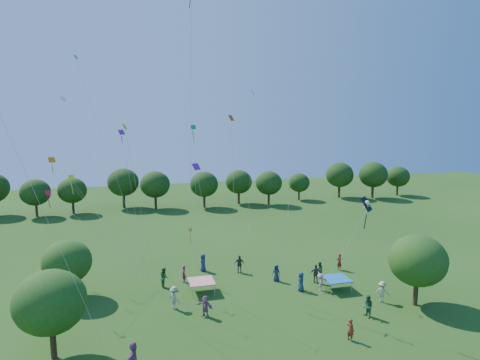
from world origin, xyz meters
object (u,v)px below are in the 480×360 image
at_px(near_tree_west, 50,302).
at_px(red_high_kite, 192,30).
at_px(near_tree_east, 418,261).
at_px(tent_blue, 336,279).
at_px(pirate_kite, 366,206).
at_px(near_tree_north, 67,262).
at_px(tent_red_stripe, 201,281).

height_order(near_tree_west, red_high_kite, red_high_kite).
xyz_separation_m(near_tree_east, tent_blue, (-4.94, 4.44, -2.81)).
distance_m(tent_blue, pirate_kite, 10.39).
bearing_deg(near_tree_east, near_tree_north, 162.64).
xyz_separation_m(near_tree_west, pirate_kite, (21.66, -1.07, 5.34)).
xyz_separation_m(tent_red_stripe, pirate_kite, (10.64, -8.79, 8.16)).
bearing_deg(near_tree_north, tent_red_stripe, -9.33).
bearing_deg(tent_blue, near_tree_east, -41.96).
xyz_separation_m(near_tree_east, red_high_kite, (-18.15, 1.18, 17.52)).
height_order(near_tree_west, pirate_kite, pirate_kite).
distance_m(tent_red_stripe, red_high_kite, 21.16).
relative_size(pirate_kite, red_high_kite, 0.34).
relative_size(near_tree_east, red_high_kite, 0.24).
relative_size(near_tree_north, tent_red_stripe, 2.32).
xyz_separation_m(near_tree_east, tent_red_stripe, (-16.80, 6.92, -2.81)).
distance_m(near_tree_west, near_tree_east, 27.83).
xyz_separation_m(near_tree_north, pirate_kite, (21.91, -10.64, 5.97)).
bearing_deg(near_tree_east, red_high_kite, 176.28).
xyz_separation_m(near_tree_west, near_tree_east, (27.82, 0.80, -0.02)).
distance_m(near_tree_west, red_high_kite, 20.09).
height_order(near_tree_east, red_high_kite, red_high_kite).
relative_size(tent_blue, red_high_kite, 0.09).
relative_size(near_tree_north, near_tree_east, 0.86).
xyz_separation_m(near_tree_west, tent_red_stripe, (11.02, 7.72, -2.82)).
bearing_deg(pirate_kite, near_tree_west, 177.16).
distance_m(tent_blue, red_high_kite, 24.46).
xyz_separation_m(near_tree_north, tent_blue, (23.12, -4.33, -2.20)).
height_order(near_tree_north, tent_blue, near_tree_north).
bearing_deg(pirate_kite, tent_red_stripe, 140.44).
bearing_deg(tent_red_stripe, near_tree_north, 170.67).
height_order(near_tree_north, pirate_kite, pirate_kite).
bearing_deg(tent_red_stripe, near_tree_east, -22.39).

